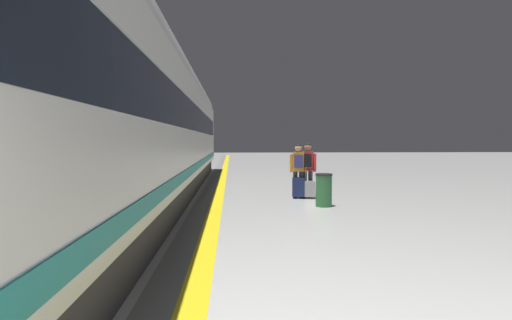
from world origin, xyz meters
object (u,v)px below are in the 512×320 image
at_px(high_speed_train, 117,110).
at_px(passenger_mid, 298,166).
at_px(suitcase_near, 299,187).
at_px(suitcase_mid, 309,189).
at_px(passenger_near, 308,165).
at_px(waste_bin, 324,190).

xyz_separation_m(high_speed_train, passenger_mid, (4.64, 3.43, -1.49)).
bearing_deg(suitcase_near, passenger_mid, 87.82).
bearing_deg(passenger_mid, suitcase_mid, -21.28).
bearing_deg(passenger_near, passenger_mid, -163.91).
xyz_separation_m(passenger_mid, suitcase_mid, (0.32, -0.13, -0.71)).
relative_size(passenger_near, suitcase_mid, 1.85).
bearing_deg(passenger_mid, waste_bin, -75.43).
height_order(suitcase_near, waste_bin, waste_bin).
distance_m(high_speed_train, passenger_near, 6.25).
bearing_deg(suitcase_near, suitcase_mid, -7.59).
xyz_separation_m(high_speed_train, suitcase_mid, (4.96, 3.30, -2.20)).
height_order(passenger_near, passenger_mid, passenger_near).
bearing_deg(passenger_mid, passenger_near, 16.09).
bearing_deg(suitcase_mid, passenger_mid, 158.72).
xyz_separation_m(passenger_near, suitcase_mid, (0.01, -0.22, -0.73)).
bearing_deg(high_speed_train, passenger_near, 35.41).
bearing_deg(suitcase_mid, passenger_near, 93.38).
relative_size(high_speed_train, suitcase_near, 51.44).
xyz_separation_m(high_speed_train, waste_bin, (5.08, 1.75, -2.05)).
height_order(suitcase_mid, waste_bin, suitcase_mid).
distance_m(passenger_near, passenger_mid, 0.32).
xyz_separation_m(passenger_near, passenger_mid, (-0.31, -0.09, -0.02)).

